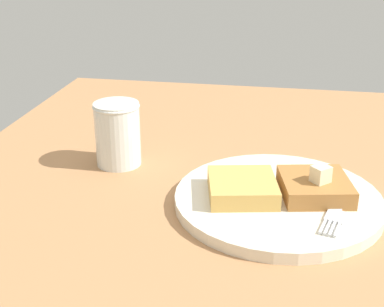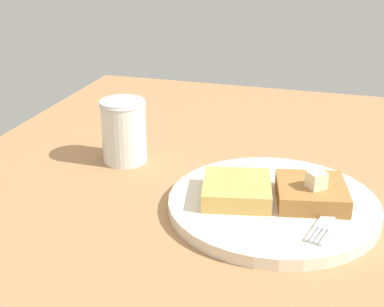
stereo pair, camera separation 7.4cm
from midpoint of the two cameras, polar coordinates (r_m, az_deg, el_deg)
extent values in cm
cube|color=#AA774C|center=(74.15, 7.78, -5.02)|extent=(101.56, 101.56, 2.56)
cylinder|color=silver|center=(69.52, 6.15, -5.06)|extent=(26.68, 26.68, 1.52)
torus|color=navy|center=(69.35, 6.17, -4.80)|extent=(26.68, 26.68, 0.80)
cube|color=#A66D35|center=(69.39, 10.05, -3.59)|extent=(10.09, 10.34, 2.31)
cube|color=tan|center=(68.20, 2.32, -3.72)|extent=(10.09, 10.34, 2.31)
cube|color=beige|center=(67.73, 10.59, -2.25)|extent=(2.83, 2.82, 2.11)
cube|color=silver|center=(70.55, 13.19, -4.28)|extent=(3.43, 9.90, 0.36)
cube|color=silver|center=(65.00, 11.92, -6.67)|extent=(2.84, 3.27, 0.36)
cube|color=silver|center=(62.32, 11.99, -8.08)|extent=(1.13, 3.18, 0.36)
cube|color=silver|center=(62.41, 11.49, -7.99)|extent=(1.13, 3.18, 0.36)
cube|color=silver|center=(62.51, 11.00, -7.89)|extent=(1.13, 3.18, 0.36)
cube|color=silver|center=(62.61, 10.51, -7.79)|extent=(1.13, 3.18, 0.36)
cylinder|color=#361505|center=(81.29, -10.47, 1.23)|extent=(6.19, 6.19, 7.25)
cylinder|color=silver|center=(80.86, -10.53, 2.01)|extent=(6.73, 6.73, 9.64)
torus|color=silver|center=(79.41, -10.76, 4.95)|extent=(6.96, 6.96, 0.50)
camera|label=1|loc=(0.04, -92.86, -1.23)|focal=50.00mm
camera|label=2|loc=(0.04, 87.14, 1.23)|focal=50.00mm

